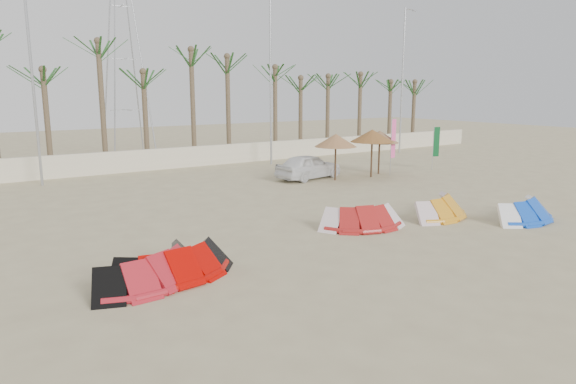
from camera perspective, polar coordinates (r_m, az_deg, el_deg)
ground at (r=14.15m, az=13.79°, el=-9.12°), size 120.00×120.00×0.00m
boundary_wall at (r=32.68m, az=-15.80°, el=3.42°), size 60.00×0.30×1.30m
palm_line at (r=34.09m, az=-16.05°, el=13.48°), size 52.00×4.00×7.70m
lamp_b at (r=29.14m, az=-26.52°, el=11.88°), size 1.25×0.14×11.00m
lamp_c at (r=34.00m, az=-1.89°, el=12.76°), size 1.25×0.14×11.00m
lamp_d at (r=41.61m, az=12.63°, el=12.22°), size 1.25×0.14×11.00m
pylon at (r=38.75m, az=-17.12°, el=3.53°), size 3.00×3.00×14.00m
kite_red_left at (r=13.84m, az=-15.25°, el=-7.83°), size 3.82×2.66×0.90m
kite_red_mid at (r=14.08m, az=-13.00°, el=-7.39°), size 3.56×1.90×0.90m
kite_red_right at (r=18.65m, az=7.68°, el=-2.61°), size 3.42×2.29×0.90m
kite_orange at (r=20.96m, az=16.00°, el=-1.41°), size 3.55×2.36×0.90m
kite_blue at (r=21.49m, az=24.23°, el=-1.67°), size 3.31×1.88×0.90m
parasol_left at (r=27.98m, az=5.33°, el=5.73°), size 2.31×2.31×2.55m
parasol_mid at (r=29.34m, az=9.34°, el=6.18°), size 2.48×2.48×2.70m
parasol_right at (r=30.58m, az=10.15°, el=6.06°), size 2.25×2.25×2.55m
flag_pink at (r=30.28m, az=11.62°, el=5.65°), size 0.45×0.10×3.42m
flag_green at (r=33.09m, az=16.03°, el=5.26°), size 0.44×0.14×2.80m
car at (r=28.55m, az=2.31°, el=2.85°), size 4.34×2.38×1.40m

